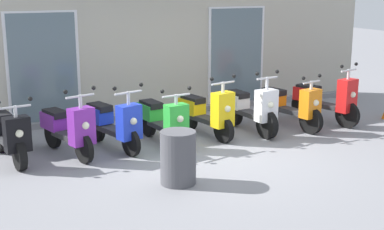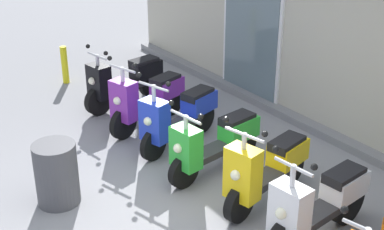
{
  "view_description": "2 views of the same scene",
  "coord_description": "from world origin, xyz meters",
  "views": [
    {
      "loc": [
        -3.92,
        -7.75,
        2.84
      ],
      "look_at": [
        -0.03,
        0.69,
        0.54
      ],
      "focal_mm": 50.64,
      "sensor_mm": 36.0,
      "label": 1
    },
    {
      "loc": [
        4.53,
        -2.92,
        3.79
      ],
      "look_at": [
        -0.57,
        0.7,
        0.88
      ],
      "focal_mm": 51.64,
      "sensor_mm": 36.0,
      "label": 2
    }
  ],
  "objects": [
    {
      "name": "ground_plane",
      "position": [
        0.0,
        0.0,
        0.0
      ],
      "size": [
        40.0,
        40.0,
        0.0
      ],
      "primitive_type": "plane",
      "color": "gray"
    },
    {
      "name": "scooter_blue",
      "position": [
        -1.38,
        1.03,
        0.48
      ],
      "size": [
        0.76,
        1.53,
        1.21
      ],
      "color": "black",
      "rests_on": "ground_plane"
    },
    {
      "name": "storefront_facade",
      "position": [
        0.0,
        3.21,
        1.68
      ],
      "size": [
        11.11,
        0.5,
        3.47
      ],
      "color": "#B2AD9E",
      "rests_on": "ground_plane"
    },
    {
      "name": "scooter_white",
      "position": [
        1.33,
        0.98,
        0.47
      ],
      "size": [
        0.54,
        1.63,
        1.27
      ],
      "color": "black",
      "rests_on": "ground_plane"
    },
    {
      "name": "scooter_green",
      "position": [
        -0.48,
        1.0,
        0.45
      ],
      "size": [
        0.6,
        1.54,
        1.1
      ],
      "color": "black",
      "rests_on": "ground_plane"
    },
    {
      "name": "curb_bollard",
      "position": [
        -4.64,
        0.72,
        0.35
      ],
      "size": [
        0.12,
        0.12,
        0.7
      ],
      "primitive_type": "cylinder",
      "color": "yellow",
      "rests_on": "ground_plane"
    },
    {
      "name": "scooter_purple",
      "position": [
        -2.17,
        0.99,
        0.48
      ],
      "size": [
        0.75,
        1.54,
        1.23
      ],
      "color": "black",
      "rests_on": "ground_plane"
    },
    {
      "name": "scooter_yellow",
      "position": [
        0.44,
        1.05,
        0.47
      ],
      "size": [
        0.69,
        1.51,
        1.23
      ],
      "color": "black",
      "rests_on": "ground_plane"
    },
    {
      "name": "trash_bin",
      "position": [
        -1.02,
        -0.96,
        0.39
      ],
      "size": [
        0.52,
        0.52,
        0.78
      ],
      "primitive_type": "cylinder",
      "color": "#4C4C51",
      "rests_on": "ground_plane"
    },
    {
      "name": "scooter_black",
      "position": [
        -3.1,
        1.12,
        0.45
      ],
      "size": [
        0.6,
        1.58,
        1.13
      ],
      "color": "black",
      "rests_on": "ground_plane"
    }
  ]
}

